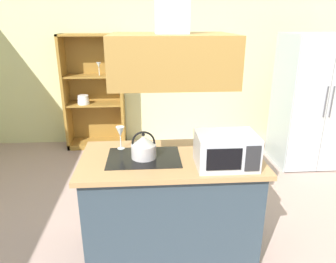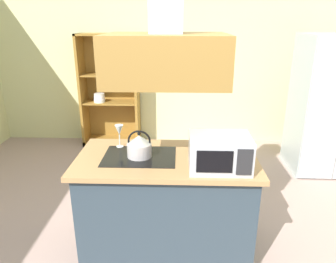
% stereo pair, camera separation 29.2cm
% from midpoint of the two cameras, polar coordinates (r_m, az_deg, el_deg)
% --- Properties ---
extents(ground_plane, '(7.80, 7.80, 0.00)m').
position_cam_midpoint_polar(ground_plane, '(2.96, 3.56, -22.36)').
color(ground_plane, tan).
extents(wall_back, '(6.00, 0.12, 2.70)m').
position_cam_midpoint_polar(wall_back, '(5.24, 3.12, 12.68)').
color(wall_back, beige).
rests_on(wall_back, ground).
extents(kitchen_island, '(1.50, 0.80, 0.90)m').
position_cam_midpoint_polar(kitchen_island, '(2.84, 2.75, -12.90)').
color(kitchen_island, '#2D3C47').
rests_on(kitchen_island, ground).
extents(range_hood, '(0.90, 0.70, 1.18)m').
position_cam_midpoint_polar(range_hood, '(2.40, 3.29, 15.38)').
color(range_hood, olive).
extents(refrigerator, '(0.90, 0.78, 1.82)m').
position_cam_midpoint_polar(refrigerator, '(4.76, 28.96, 4.13)').
color(refrigerator, '#B0C0C5').
rests_on(refrigerator, ground).
extents(dish_cabinet, '(0.92, 0.40, 1.78)m').
position_cam_midpoint_polar(dish_cabinet, '(5.21, -8.78, 6.21)').
color(dish_cabinet, olive).
rests_on(dish_cabinet, ground).
extents(kettle, '(0.21, 0.21, 0.23)m').
position_cam_midpoint_polar(kettle, '(2.60, -2.03, -2.66)').
color(kettle, '#BBB5B5').
rests_on(kettle, kitchen_island).
extents(cutting_board, '(0.37, 0.28, 0.02)m').
position_cam_midpoint_polar(cutting_board, '(2.86, 14.11, -2.98)').
color(cutting_board, tan).
rests_on(cutting_board, kitchen_island).
extents(microwave, '(0.46, 0.35, 0.26)m').
position_cam_midpoint_polar(microwave, '(2.45, 12.71, -3.77)').
color(microwave, '#B7BABF').
rests_on(microwave, kitchen_island).
extents(wine_glass_on_counter, '(0.08, 0.08, 0.21)m').
position_cam_midpoint_polar(wine_glass_on_counter, '(2.79, -5.89, 0.06)').
color(wine_glass_on_counter, silver).
rests_on(wine_glass_on_counter, kitchen_island).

